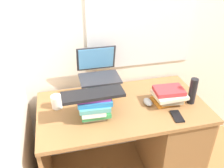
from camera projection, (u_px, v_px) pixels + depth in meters
wall_back at (111, 21)px, 1.88m from camera, size 6.00×0.06×2.60m
wall_left at (0, 47)px, 1.40m from camera, size 0.05×6.00×2.60m
desk at (158, 136)px, 2.04m from camera, size 1.27×0.69×0.76m
book_stack_tall at (100, 89)px, 1.86m from camera, size 0.23×0.19×0.18m
book_stack_keyboard_riser at (94, 106)px, 1.66m from camera, size 0.24×0.19×0.18m
book_stack_side at (169, 95)px, 1.84m from camera, size 0.24×0.21×0.12m
laptop at (98, 70)px, 1.84m from camera, size 0.30×0.26×0.22m
keyboard at (93, 94)px, 1.61m from camera, size 0.42×0.15×0.02m
computer_mouse at (148, 102)px, 1.84m from camera, size 0.06×0.10×0.04m
mug at (57, 102)px, 1.79m from camera, size 0.12×0.08×0.10m
water_bottle at (193, 91)px, 1.81m from camera, size 0.06×0.06×0.21m
cell_phone at (177, 116)px, 1.71m from camera, size 0.08×0.14×0.01m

